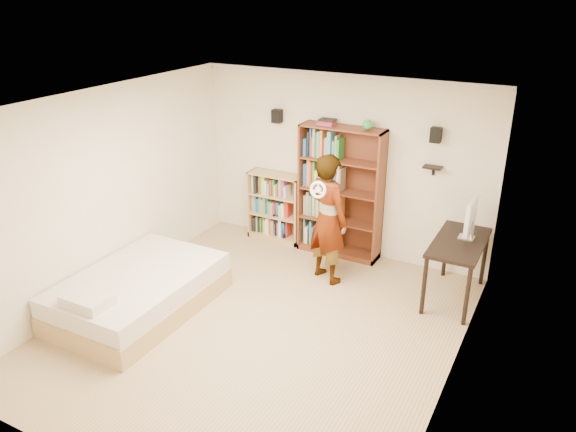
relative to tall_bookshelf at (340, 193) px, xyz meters
name	(u,v)px	position (x,y,z in m)	size (l,w,h in m)	color
ground	(258,327)	(-0.06, -2.32, -0.99)	(4.50, 5.00, 0.01)	tan
room_shell	(255,191)	(-0.06, -2.32, 0.77)	(4.52, 5.02, 2.71)	white
crown_molding	(253,108)	(-0.06, -2.32, 1.68)	(4.50, 5.00, 0.06)	silver
speaker_left	(277,116)	(-1.11, 0.08, 1.01)	(0.14, 0.12, 0.20)	black
speaker_right	(436,135)	(1.29, 0.08, 1.01)	(0.14, 0.12, 0.20)	black
wall_shelf	(433,167)	(1.29, 0.09, 0.56)	(0.25, 0.16, 0.03)	black
tall_bookshelf	(340,193)	(0.00, 0.00, 0.00)	(1.25, 0.36, 1.98)	brown
low_bookshelf	(276,207)	(-1.11, 0.02, -0.44)	(0.88, 0.33, 1.11)	tan
computer_desk	(456,270)	(1.87, -0.53, -0.57)	(0.61, 1.22, 0.83)	black
imac	(469,219)	(1.92, -0.40, 0.11)	(0.11, 0.53, 0.53)	white
daybed	(139,288)	(-1.59, -2.67, -0.67)	(1.39, 2.14, 0.63)	beige
person	(328,219)	(0.17, -0.82, -0.08)	(0.66, 0.44, 1.82)	black
wii_wheel	(318,190)	(0.17, -1.16, 0.45)	(0.23, 0.23, 0.04)	white
navy_bag	(279,226)	(-1.06, 0.02, -0.76)	(0.34, 0.22, 0.46)	black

